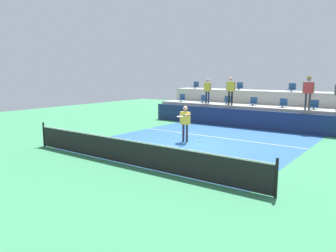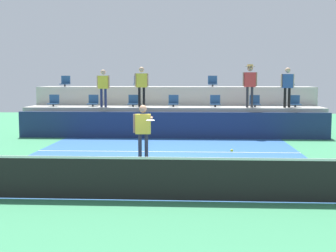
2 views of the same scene
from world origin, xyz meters
name	(u,v)px [view 1 (image 1 of 2)]	position (x,y,z in m)	size (l,w,h in m)	color
ground_plane	(190,145)	(0.00, 0.00, 0.00)	(40.00, 40.00, 0.00)	#388456
court_inner_paint	(202,142)	(0.00, 1.00, 0.00)	(9.00, 10.00, 0.01)	#285693
court_service_line	(216,137)	(0.00, 2.40, 0.01)	(9.00, 0.06, 0.00)	white
tennis_net	(129,151)	(0.00, -4.00, 0.50)	(10.48, 0.08, 1.07)	black
sponsor_backboard	(245,119)	(0.00, 6.00, 0.55)	(13.00, 0.16, 1.10)	navy
seating_tier_lower	(253,115)	(0.00, 7.30, 0.62)	(13.00, 1.80, 1.25)	#ADAAA3
seating_tier_upper	(264,106)	(0.00, 9.10, 1.05)	(13.00, 1.80, 2.10)	#ADAAA3
stadium_chair_lower_far_left	(182,98)	(-5.38, 7.23, 1.46)	(0.44, 0.40, 0.52)	#2D2D33
stadium_chair_lower_left	(203,99)	(-3.60, 7.23, 1.46)	(0.44, 0.40, 0.52)	#2D2D33
stadium_chair_lower_mid_left	(227,101)	(-1.80, 7.23, 1.46)	(0.44, 0.40, 0.52)	#2D2D33
stadium_chair_lower_center	(253,102)	(-0.01, 7.23, 1.46)	(0.44, 0.40, 0.52)	#2D2D33
stadium_chair_lower_mid_right	(283,104)	(1.82, 7.23, 1.46)	(0.44, 0.40, 0.52)	#2D2D33
stadium_chair_lower_right	(314,105)	(3.55, 7.23, 1.46)	(0.44, 0.40, 0.52)	#2D2D33
stadium_chair_upper_far_left	(196,86)	(-5.33, 9.03, 2.31)	(0.44, 0.40, 0.52)	#2D2D33
stadium_chair_upper_left	(239,87)	(-1.77, 9.03, 2.31)	(0.44, 0.40, 0.52)	#2D2D33
stadium_chair_upper_right	(292,88)	(1.77, 9.03, 2.31)	(0.44, 0.40, 0.52)	#2D2D33
tennis_player	(185,120)	(-0.61, 0.48, 1.05)	(0.74, 1.19, 1.72)	#2D2D33
spectator_in_grey	(208,89)	(-3.05, 6.85, 2.22)	(0.58, 0.23, 1.63)	navy
spectator_leaning_on_rail	(231,88)	(-1.38, 6.85, 2.31)	(0.61, 0.27, 1.74)	black
spectator_with_hat	(308,89)	(3.27, 6.85, 2.40)	(0.62, 0.44, 1.84)	#2D2D33
tennis_ball	(200,141)	(1.82, -2.23, 0.79)	(0.07, 0.07, 0.07)	#CCE033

